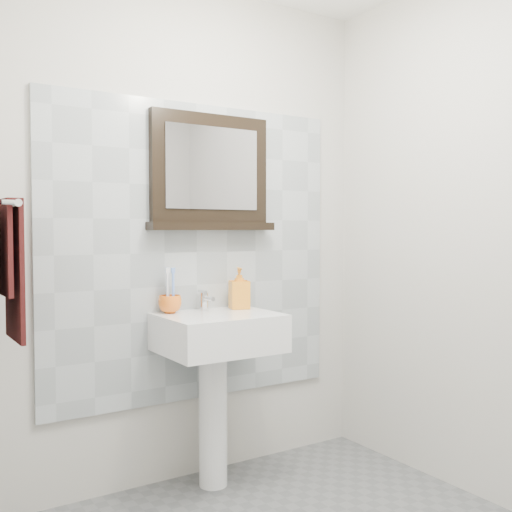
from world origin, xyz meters
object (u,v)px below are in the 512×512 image
at_px(toothbrush_cup, 170,304).
at_px(pedestal_sink, 217,351).
at_px(soap_dispenser, 239,288).
at_px(hand_towel, 10,259).
at_px(framed_mirror, 210,175).

bearing_deg(toothbrush_cup, pedestal_sink, -36.56).
bearing_deg(soap_dispenser, toothbrush_cup, -168.37).
relative_size(pedestal_sink, toothbrush_cup, 8.67).
relative_size(toothbrush_cup, soap_dispenser, 0.52).
bearing_deg(pedestal_sink, hand_towel, -177.40).
xyz_separation_m(pedestal_sink, soap_dispenser, (0.18, 0.10, 0.29)).
distance_m(toothbrush_cup, framed_mirror, 0.69).
xyz_separation_m(pedestal_sink, toothbrush_cup, (-0.19, 0.14, 0.23)).
height_order(pedestal_sink, framed_mirror, framed_mirror).
xyz_separation_m(pedestal_sink, hand_towel, (-0.95, -0.04, 0.48)).
height_order(toothbrush_cup, hand_towel, hand_towel).
xyz_separation_m(framed_mirror, hand_towel, (-1.01, -0.23, -0.39)).
xyz_separation_m(pedestal_sink, framed_mirror, (0.07, 0.19, 0.87)).
relative_size(soap_dispenser, framed_mirror, 0.31).
distance_m(soap_dispenser, hand_towel, 1.15).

